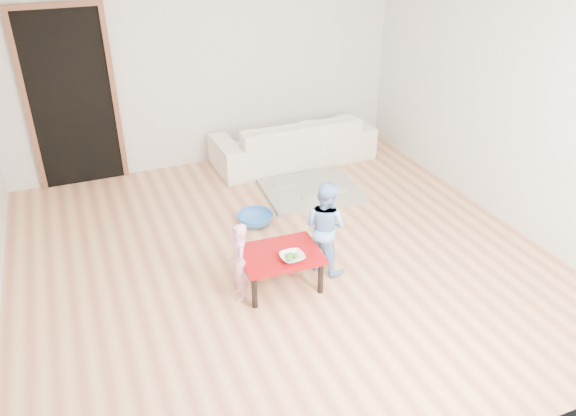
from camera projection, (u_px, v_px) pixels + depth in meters
floor at (280, 257)px, 5.48m from camera, size 5.00×5.00×0.01m
back_wall at (205, 63)px, 6.87m from camera, size 5.00×0.02×2.60m
right_wall at (509, 98)px, 5.67m from camera, size 0.02×5.00×2.60m
doorway at (72, 101)px, 6.46m from camera, size 1.02×0.08×2.11m
sofa at (293, 140)px, 7.32m from camera, size 2.10×0.87×0.61m
cushion at (275, 138)px, 6.98m from camera, size 0.45×0.41×0.11m
red_table at (280, 269)px, 4.99m from camera, size 0.73×0.56×0.35m
bowl at (292, 257)px, 4.80m from camera, size 0.21×0.21×0.05m
broccoli at (292, 257)px, 4.80m from camera, size 0.12×0.12×0.06m
child_pink at (239, 262)px, 4.76m from camera, size 0.21×0.29×0.72m
child_blue at (325, 227)px, 5.11m from camera, size 0.51×0.55×0.90m
basin at (255, 219)px, 6.00m from camera, size 0.39×0.39×0.12m
blanket at (311, 191)px, 6.66m from camera, size 1.16×0.99×0.05m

